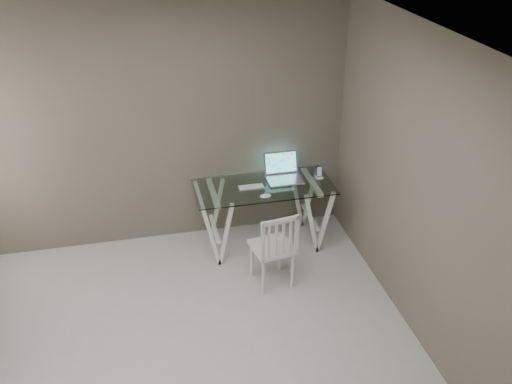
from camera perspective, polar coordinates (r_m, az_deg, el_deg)
room at (r=3.97m, az=-8.00°, el=-0.69°), size 4.50×4.52×2.71m
desk at (r=6.33m, az=0.72°, el=-2.28°), size 1.50×0.70×0.75m
chair at (r=5.65m, az=1.92°, el=-5.46°), size 0.45×0.45×0.86m
laptop at (r=6.29m, az=2.72°, el=1.95°), size 0.38×0.35×0.26m
keyboard at (r=6.11m, az=-0.50°, el=0.50°), size 0.28×0.12×0.01m
mouse at (r=5.91m, az=0.96°, el=-0.40°), size 0.12×0.07×0.04m
phone_dock at (r=6.33m, az=6.35°, el=1.73°), size 0.07×0.07×0.14m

